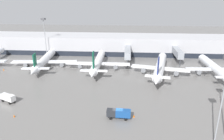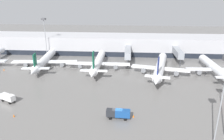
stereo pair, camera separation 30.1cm
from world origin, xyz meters
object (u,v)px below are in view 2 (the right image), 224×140
(traffic_cone_2, at_px, (4,70))
(apron_light_mast_3, at_px, (44,27))
(parked_jet_3, at_px, (44,61))
(service_truck_0, at_px, (8,97))
(parked_jet_5, at_px, (214,68))
(service_truck_1, at_px, (118,113))
(traffic_cone_1, at_px, (14,115))
(parked_jet_0, at_px, (98,62))
(traffic_cone_3, at_px, (134,116))
(parked_jet_4, at_px, (160,67))

(traffic_cone_2, distance_m, apron_light_mast_3, 27.27)
(parked_jet_3, xyz_separation_m, service_truck_0, (1.13, -32.01, -1.07))
(parked_jet_3, relative_size, traffic_cone_2, 48.72)
(parked_jet_5, relative_size, service_truck_1, 5.40)
(service_truck_0, bearing_deg, service_truck_1, 14.65)
(traffic_cone_1, relative_size, traffic_cone_2, 1.11)
(service_truck_1, bearing_deg, traffic_cone_2, -31.16)
(parked_jet_3, relative_size, service_truck_1, 5.65)
(parked_jet_0, bearing_deg, service_truck_1, -164.40)
(parked_jet_3, xyz_separation_m, traffic_cone_3, (37.04, -37.61, -2.17))
(traffic_cone_1, bearing_deg, service_truck_1, 2.74)
(parked_jet_4, distance_m, traffic_cone_3, 32.56)
(traffic_cone_3, bearing_deg, parked_jet_3, 134.56)
(parked_jet_4, distance_m, parked_jet_5, 20.18)
(traffic_cone_3, bearing_deg, apron_light_mast_3, 128.39)
(traffic_cone_1, relative_size, traffic_cone_3, 1.14)
(parked_jet_3, height_order, traffic_cone_3, parked_jet_3)
(service_truck_1, distance_m, traffic_cone_2, 57.61)
(service_truck_0, bearing_deg, parked_jet_5, 47.21)
(parked_jet_0, xyz_separation_m, traffic_cone_3, (13.83, -35.18, -2.69))
(parked_jet_4, distance_m, service_truck_0, 52.74)
(parked_jet_3, distance_m, traffic_cone_3, 52.83)
(service_truck_0, relative_size, service_truck_1, 0.87)
(parked_jet_4, xyz_separation_m, service_truck_0, (-46.35, -25.10, -1.85))
(parked_jet_5, distance_m, service_truck_0, 71.37)
(service_truck_0, relative_size, traffic_cone_2, 7.51)
(parked_jet_3, xyz_separation_m, traffic_cone_2, (-14.62, -6.41, -2.16))
(parked_jet_4, bearing_deg, apron_light_mast_3, 79.50)
(service_truck_1, distance_m, traffic_cone_3, 4.07)
(service_truck_1, relative_size, traffic_cone_1, 7.74)
(parked_jet_0, bearing_deg, parked_jet_3, 84.09)
(parked_jet_4, bearing_deg, parked_jet_3, 93.61)
(service_truck_1, bearing_deg, traffic_cone_1, 5.39)
(apron_light_mast_3, bearing_deg, parked_jet_3, -73.91)
(apron_light_mast_3, bearing_deg, parked_jet_4, -22.40)
(parked_jet_3, height_order, parked_jet_5, parked_jet_5)
(apron_light_mast_3, bearing_deg, service_truck_0, -83.52)
(traffic_cone_2, height_order, apron_light_mast_3, apron_light_mast_3)
(parked_jet_3, relative_size, service_truck_0, 6.49)
(service_truck_1, xyz_separation_m, traffic_cone_3, (3.81, 0.85, -1.17))
(service_truck_0, distance_m, traffic_cone_1, 9.60)
(parked_jet_3, height_order, parked_jet_4, parked_jet_4)
(parked_jet_3, xyz_separation_m, service_truck_1, (33.23, -38.46, -1.01))
(traffic_cone_1, bearing_deg, parked_jet_4, 38.86)
(parked_jet_4, xyz_separation_m, service_truck_1, (-14.25, -31.55, -1.79))
(parked_jet_4, relative_size, apron_light_mast_3, 1.92)
(traffic_cone_1, height_order, traffic_cone_2, traffic_cone_1)
(traffic_cone_3, bearing_deg, parked_jet_5, 45.73)
(parked_jet_5, bearing_deg, service_truck_1, 130.99)
(service_truck_0, height_order, traffic_cone_3, service_truck_0)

